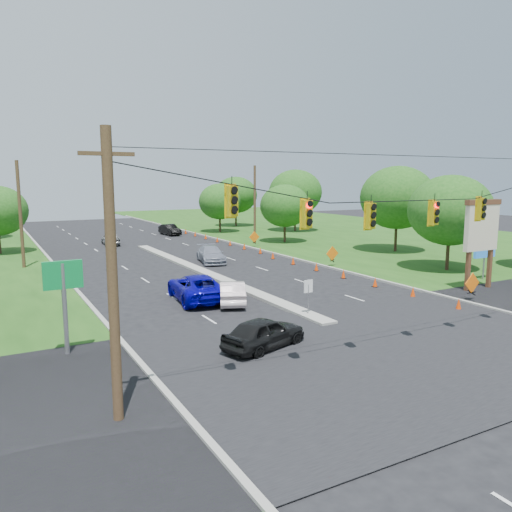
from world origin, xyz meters
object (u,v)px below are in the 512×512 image
white_sedan (232,292)px  blue_pickup (197,287)px  pylon_sign (482,231)px  black_sedan (264,333)px

white_sedan → blue_pickup: bearing=-25.0°
blue_pickup → pylon_sign: bearing=167.4°
black_sedan → pylon_sign: bearing=-97.4°
pylon_sign → black_sedan: (-19.00, -3.54, -3.28)m
pylon_sign → blue_pickup: size_ratio=1.04×
black_sedan → blue_pickup: (0.75, 9.77, 0.10)m
pylon_sign → blue_pickup: (-18.25, 6.23, -3.18)m
pylon_sign → blue_pickup: pylon_sign is taller
white_sedan → blue_pickup: blue_pickup is taller
black_sedan → white_sedan: 8.33m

